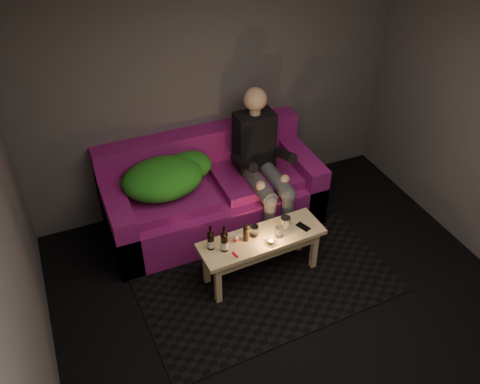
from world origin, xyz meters
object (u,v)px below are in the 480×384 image
at_px(coffee_table, 262,244).
at_px(beer_bottle_b, 224,242).
at_px(sofa, 211,194).
at_px(person, 261,160).
at_px(beer_bottle_a, 211,240).
at_px(steel_cup, 285,223).

xyz_separation_m(coffee_table, beer_bottle_b, (-0.37, -0.02, 0.18)).
distance_m(sofa, person, 0.66).
relative_size(coffee_table, beer_bottle_b, 4.43).
xyz_separation_m(person, beer_bottle_a, (-0.81, -0.72, -0.18)).
relative_size(person, beer_bottle_b, 5.45).
bearing_deg(beer_bottle_b, beer_bottle_a, 146.14).
distance_m(sofa, coffee_table, 0.95).
xyz_separation_m(person, steel_cup, (-0.10, -0.74, -0.21)).
bearing_deg(coffee_table, sofa, 98.71).
height_order(beer_bottle_a, beer_bottle_b, beer_bottle_b).
bearing_deg(beer_bottle_a, coffee_table, -5.22).
bearing_deg(sofa, steel_cup, -66.88).
xyz_separation_m(person, coffee_table, (-0.34, -0.76, -0.36)).
xyz_separation_m(beer_bottle_b, steel_cup, (0.62, 0.05, -0.04)).
relative_size(coffee_table, steel_cup, 9.39).
bearing_deg(person, beer_bottle_b, -132.20).
distance_m(person, beer_bottle_a, 1.10).
bearing_deg(beer_bottle_b, steel_cup, 4.68).
xyz_separation_m(person, beer_bottle_b, (-0.71, -0.79, -0.18)).
bearing_deg(sofa, beer_bottle_a, -110.01).
bearing_deg(coffee_table, steel_cup, 6.17).
bearing_deg(beer_bottle_a, beer_bottle_b, -33.86).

